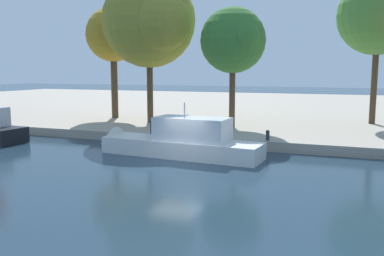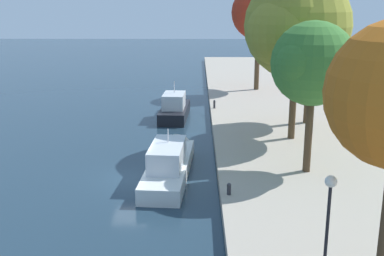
{
  "view_description": "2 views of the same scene",
  "coord_description": "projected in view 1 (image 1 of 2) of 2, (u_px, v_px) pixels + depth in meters",
  "views": [
    {
      "loc": [
        8.44,
        -19.57,
        4.96
      ],
      "look_at": [
        -0.28,
        3.2,
        1.55
      ],
      "focal_mm": 38.34,
      "sensor_mm": 36.0,
      "label": 1
    },
    {
      "loc": [
        27.68,
        4.04,
        10.77
      ],
      "look_at": [
        -4.96,
        3.66,
        1.98
      ],
      "focal_mm": 44.6,
      "sensor_mm": 36.0,
      "label": 2
    }
  ],
  "objects": [
    {
      "name": "tree_5",
      "position": [
        113.0,
        34.0,
        37.39
      ],
      "size": [
        5.31,
        5.14,
        10.06
      ],
      "color": "#4C3823",
      "rests_on": "dock_promenade"
    },
    {
      "name": "tree_2",
      "position": [
        153.0,
        19.0,
        32.84
      ],
      "size": [
        7.94,
        7.67,
        12.17
      ],
      "color": "#4C3823",
      "rests_on": "dock_promenade"
    },
    {
      "name": "motor_yacht_1",
      "position": [
        173.0,
        144.0,
        24.21
      ],
      "size": [
        10.72,
        3.07,
        3.98
      ],
      "rotation": [
        0.0,
        0.0,
        3.07
      ],
      "color": "silver",
      "rests_on": "ground_plane"
    },
    {
      "name": "dock_promenade",
      "position": [
        277.0,
        108.0,
        52.07
      ],
      "size": [
        120.0,
        55.0,
        0.64
      ],
      "primitive_type": "cube",
      "color": "#A39989",
      "rests_on": "ground_plane"
    },
    {
      "name": "mooring_bollard_0",
      "position": [
        268.0,
        135.0,
        25.61
      ],
      "size": [
        0.25,
        0.25,
        0.66
      ],
      "color": "#2D2D33",
      "rests_on": "dock_promenade"
    },
    {
      "name": "ground_plane",
      "position": [
        176.0,
        165.0,
        21.78
      ],
      "size": [
        220.0,
        220.0,
        0.0
      ],
      "primitive_type": "plane",
      "color": "#1E3342"
    },
    {
      "name": "tree_4",
      "position": [
        233.0,
        42.0,
        30.82
      ],
      "size": [
        4.92,
        5.36,
        9.05
      ],
      "color": "#4C3823",
      "rests_on": "dock_promenade"
    },
    {
      "name": "tree_1",
      "position": [
        382.0,
        16.0,
        32.78
      ],
      "size": [
        6.39,
        6.39,
        11.95
      ],
      "color": "#4C3823",
      "rests_on": "dock_promenade"
    },
    {
      "name": "mooring_bollard_1",
      "position": [
        6.0,
        119.0,
        33.02
      ],
      "size": [
        0.23,
        0.23,
        0.81
      ],
      "color": "#2D2D33",
      "rests_on": "dock_promenade"
    }
  ]
}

